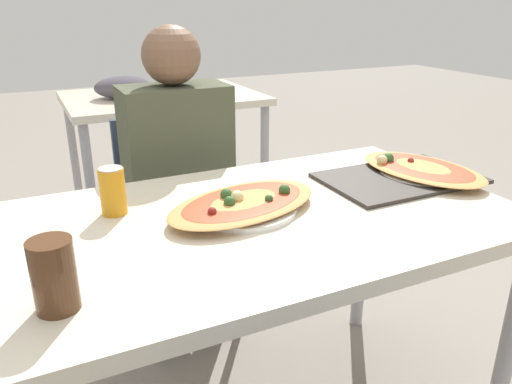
{
  "coord_description": "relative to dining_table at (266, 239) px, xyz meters",
  "views": [
    {
      "loc": [
        -0.54,
        -1.07,
        1.27
      ],
      "look_at": [
        -0.02,
        0.01,
        0.81
      ],
      "focal_mm": 35.0,
      "sensor_mm": 36.0,
      "label": 1
    }
  ],
  "objects": [
    {
      "name": "person_seated",
      "position": [
        -0.05,
        0.61,
        0.03
      ],
      "size": [
        0.37,
        0.24,
        1.19
      ],
      "rotation": [
        0.0,
        0.0,
        3.14
      ],
      "color": "#2D2D38",
      "rests_on": "ground_plane"
    },
    {
      "name": "background_table",
      "position": [
        0.19,
        1.81,
        0.02
      ],
      "size": [
        1.1,
        0.8,
        0.87
      ],
      "color": "beige",
      "rests_on": "ground_plane"
    },
    {
      "name": "drink_glass",
      "position": [
        -0.53,
        -0.22,
        0.14
      ],
      "size": [
        0.08,
        0.08,
        0.14
      ],
      "color": "#4C2D19",
      "rests_on": "dining_table"
    },
    {
      "name": "chair_far_seated",
      "position": [
        -0.05,
        0.72,
        -0.18
      ],
      "size": [
        0.4,
        0.4,
        0.85
      ],
      "rotation": [
        0.0,
        0.0,
        3.14
      ],
      "color": "#2D3851",
      "rests_on": "ground_plane"
    },
    {
      "name": "pizza_second",
      "position": [
        0.58,
        0.05,
        0.1
      ],
      "size": [
        0.33,
        0.46,
        0.06
      ],
      "color": "white",
      "rests_on": "dining_table"
    },
    {
      "name": "pizza_main",
      "position": [
        -0.05,
        0.04,
        0.1
      ],
      "size": [
        0.5,
        0.36,
        0.06
      ],
      "color": "white",
      "rests_on": "dining_table"
    },
    {
      "name": "soda_can",
      "position": [
        -0.36,
        0.17,
        0.14
      ],
      "size": [
        0.07,
        0.07,
        0.12
      ],
      "color": "orange",
      "rests_on": "dining_table"
    },
    {
      "name": "serving_tray",
      "position": [
        0.49,
        0.05,
        0.08
      ],
      "size": [
        0.47,
        0.3,
        0.01
      ],
      "color": "#332D28",
      "rests_on": "dining_table"
    },
    {
      "name": "dining_table",
      "position": [
        0.0,
        0.0,
        0.0
      ],
      "size": [
        1.31,
        0.78,
        0.75
      ],
      "color": "beige",
      "rests_on": "ground_plane"
    }
  ]
}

